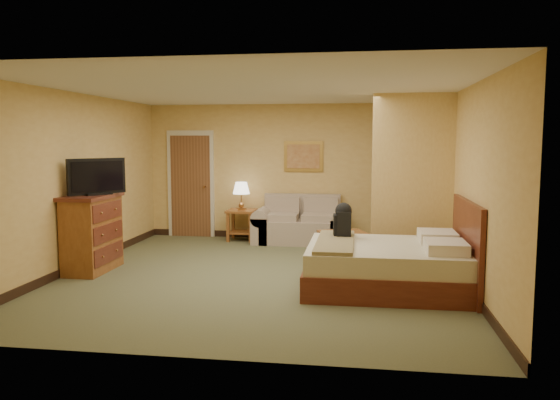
% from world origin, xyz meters
% --- Properties ---
extents(floor, '(6.00, 6.00, 0.00)m').
position_xyz_m(floor, '(0.00, 0.00, 0.00)').
color(floor, brown).
rests_on(floor, ground).
extents(ceiling, '(6.00, 6.00, 0.00)m').
position_xyz_m(ceiling, '(0.00, 0.00, 2.60)').
color(ceiling, white).
rests_on(ceiling, back_wall).
extents(back_wall, '(5.50, 0.02, 2.60)m').
position_xyz_m(back_wall, '(0.00, 3.00, 1.30)').
color(back_wall, tan).
rests_on(back_wall, floor).
extents(left_wall, '(0.02, 6.00, 2.60)m').
position_xyz_m(left_wall, '(-2.75, 0.00, 1.30)').
color(left_wall, tan).
rests_on(left_wall, floor).
extents(right_wall, '(0.02, 6.00, 2.60)m').
position_xyz_m(right_wall, '(2.75, 0.00, 1.30)').
color(right_wall, tan).
rests_on(right_wall, floor).
extents(partition, '(1.20, 0.15, 2.60)m').
position_xyz_m(partition, '(2.15, 0.93, 1.30)').
color(partition, tan).
rests_on(partition, floor).
extents(door, '(0.94, 0.16, 2.10)m').
position_xyz_m(door, '(-1.95, 2.96, 1.03)').
color(door, beige).
rests_on(door, floor).
extents(baseboard, '(5.50, 0.02, 0.12)m').
position_xyz_m(baseboard, '(0.00, 2.99, 0.06)').
color(baseboard, black).
rests_on(baseboard, floor).
extents(loveseat, '(1.76, 0.82, 0.89)m').
position_xyz_m(loveseat, '(0.29, 2.57, 0.29)').
color(loveseat, tan).
rests_on(loveseat, floor).
extents(side_table, '(0.53, 0.53, 0.59)m').
position_xyz_m(side_table, '(-0.86, 2.65, 0.39)').
color(side_table, brown).
rests_on(side_table, floor).
extents(table_lamp, '(0.32, 0.32, 0.53)m').
position_xyz_m(table_lamp, '(-0.86, 2.65, 0.99)').
color(table_lamp, '#A9743E').
rests_on(table_lamp, side_table).
extents(coffee_table, '(0.91, 0.91, 0.45)m').
position_xyz_m(coffee_table, '(1.14, 1.12, 0.33)').
color(coffee_table, brown).
rests_on(coffee_table, floor).
extents(wall_picture, '(0.75, 0.04, 0.58)m').
position_xyz_m(wall_picture, '(0.29, 2.97, 1.60)').
color(wall_picture, '#B78E3F').
rests_on(wall_picture, back_wall).
extents(dresser, '(0.55, 1.05, 1.12)m').
position_xyz_m(dresser, '(-2.48, -0.09, 0.57)').
color(dresser, brown).
rests_on(dresser, floor).
extents(tv, '(0.58, 0.72, 0.53)m').
position_xyz_m(tv, '(-2.37, -0.09, 1.37)').
color(tv, black).
rests_on(tv, dresser).
extents(bed, '(2.10, 1.79, 1.16)m').
position_xyz_m(bed, '(1.82, -0.44, 0.31)').
color(bed, '#521E13').
rests_on(bed, floor).
extents(backpack, '(0.23, 0.30, 0.49)m').
position_xyz_m(backpack, '(1.16, -0.04, 0.83)').
color(backpack, black).
rests_on(backpack, bed).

